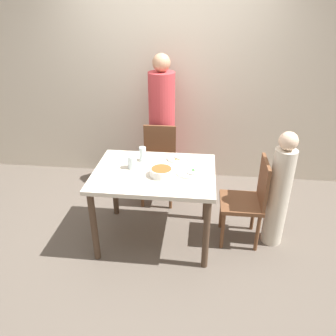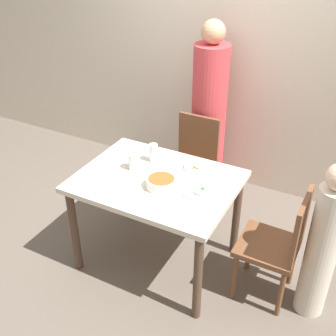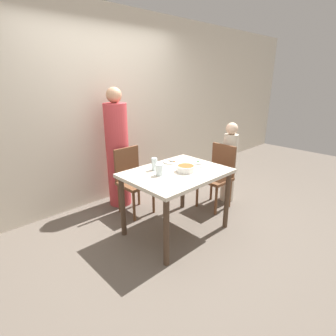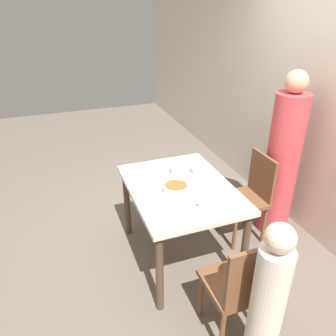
{
  "view_description": "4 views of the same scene",
  "coord_description": "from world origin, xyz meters",
  "px_view_note": "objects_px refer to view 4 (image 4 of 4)",
  "views": [
    {
      "loc": [
        0.42,
        -2.65,
        2.2
      ],
      "look_at": [
        0.13,
        -0.05,
        0.83
      ],
      "focal_mm": 35.0,
      "sensor_mm": 36.0,
      "label": 1
    },
    {
      "loc": [
        1.24,
        -2.19,
        2.41
      ],
      "look_at": [
        0.1,
        -0.01,
        0.89
      ],
      "focal_mm": 45.0,
      "sensor_mm": 36.0,
      "label": 2
    },
    {
      "loc": [
        -1.99,
        -1.95,
        1.77
      ],
      "look_at": [
        -0.15,
        -0.01,
        0.85
      ],
      "focal_mm": 28.0,
      "sensor_mm": 36.0,
      "label": 3
    },
    {
      "loc": [
        2.22,
        -0.93,
        2.19
      ],
      "look_at": [
        -0.05,
        -0.1,
        0.94
      ],
      "focal_mm": 35.0,
      "sensor_mm": 36.0,
      "label": 4
    }
  ],
  "objects_px": {
    "bowl_curry": "(176,188)",
    "plate_rice_adult": "(196,206)",
    "person_child": "(266,309)",
    "chair_child_spot": "(240,285)",
    "chair_adult_spot": "(250,194)",
    "glass_water_tall": "(176,168)",
    "person_adult": "(282,163)"
  },
  "relations": [
    {
      "from": "chair_adult_spot",
      "to": "plate_rice_adult",
      "type": "distance_m",
      "value": 0.92
    },
    {
      "from": "plate_rice_adult",
      "to": "glass_water_tall",
      "type": "xyz_separation_m",
      "value": [
        -0.55,
        0.05,
        0.05
      ]
    },
    {
      "from": "person_child",
      "to": "chair_child_spot",
      "type": "bearing_deg",
      "value": 180.0
    },
    {
      "from": "person_child",
      "to": "bowl_curry",
      "type": "relative_size",
      "value": 5.64
    },
    {
      "from": "person_child",
      "to": "chair_adult_spot",
      "type": "bearing_deg",
      "value": 150.75
    },
    {
      "from": "chair_child_spot",
      "to": "chair_adult_spot",
      "type": "bearing_deg",
      "value": -125.67
    },
    {
      "from": "chair_adult_spot",
      "to": "person_child",
      "type": "relative_size",
      "value": 0.75
    },
    {
      "from": "chair_adult_spot",
      "to": "person_adult",
      "type": "bearing_deg",
      "value": 90.0
    },
    {
      "from": "chair_child_spot",
      "to": "plate_rice_adult",
      "type": "distance_m",
      "value": 0.65
    },
    {
      "from": "chair_adult_spot",
      "to": "bowl_curry",
      "type": "xyz_separation_m",
      "value": [
        0.14,
        -0.84,
        0.32
      ]
    },
    {
      "from": "bowl_curry",
      "to": "plate_rice_adult",
      "type": "height_order",
      "value": "bowl_curry"
    },
    {
      "from": "chair_child_spot",
      "to": "glass_water_tall",
      "type": "relative_size",
      "value": 7.23
    },
    {
      "from": "glass_water_tall",
      "to": "person_child",
      "type": "bearing_deg",
      "value": 1.06
    },
    {
      "from": "chair_adult_spot",
      "to": "person_child",
      "type": "distance_m",
      "value": 1.42
    },
    {
      "from": "chair_child_spot",
      "to": "person_child",
      "type": "height_order",
      "value": "person_child"
    },
    {
      "from": "chair_adult_spot",
      "to": "person_child",
      "type": "bearing_deg",
      "value": -29.25
    },
    {
      "from": "chair_adult_spot",
      "to": "person_adult",
      "type": "distance_m",
      "value": 0.44
    },
    {
      "from": "person_adult",
      "to": "plate_rice_adult",
      "type": "height_order",
      "value": "person_adult"
    },
    {
      "from": "person_adult",
      "to": "plate_rice_adult",
      "type": "distance_m",
      "value": 1.17
    },
    {
      "from": "glass_water_tall",
      "to": "chair_child_spot",
      "type": "bearing_deg",
      "value": 1.32
    },
    {
      "from": "bowl_curry",
      "to": "plate_rice_adult",
      "type": "xyz_separation_m",
      "value": [
        0.25,
        0.07,
        -0.02
      ]
    },
    {
      "from": "person_child",
      "to": "bowl_curry",
      "type": "xyz_separation_m",
      "value": [
        -1.1,
        -0.14,
        0.24
      ]
    },
    {
      "from": "chair_child_spot",
      "to": "bowl_curry",
      "type": "relative_size",
      "value": 4.26
    },
    {
      "from": "chair_child_spot",
      "to": "person_child",
      "type": "relative_size",
      "value": 0.75
    },
    {
      "from": "person_adult",
      "to": "bowl_curry",
      "type": "relative_size",
      "value": 7.93
    },
    {
      "from": "bowl_curry",
      "to": "glass_water_tall",
      "type": "relative_size",
      "value": 1.7
    },
    {
      "from": "chair_adult_spot",
      "to": "plate_rice_adult",
      "type": "xyz_separation_m",
      "value": [
        0.4,
        -0.77,
        0.3
      ]
    },
    {
      "from": "chair_child_spot",
      "to": "glass_water_tall",
      "type": "distance_m",
      "value": 1.17
    },
    {
      "from": "chair_adult_spot",
      "to": "chair_child_spot",
      "type": "bearing_deg",
      "value": -35.67
    },
    {
      "from": "chair_adult_spot",
      "to": "glass_water_tall",
      "type": "bearing_deg",
      "value": -101.88
    },
    {
      "from": "person_child",
      "to": "plate_rice_adult",
      "type": "xyz_separation_m",
      "value": [
        -0.84,
        -0.08,
        0.21
      ]
    },
    {
      "from": "plate_rice_adult",
      "to": "glass_water_tall",
      "type": "height_order",
      "value": "glass_water_tall"
    }
  ]
}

